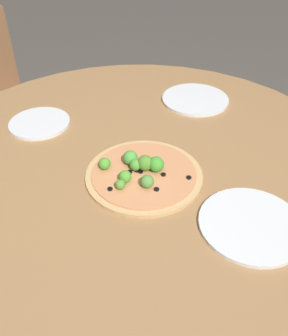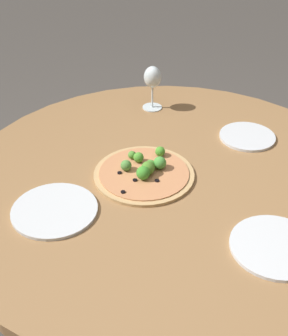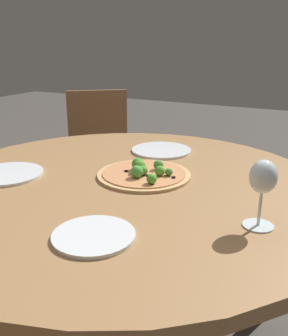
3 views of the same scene
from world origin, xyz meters
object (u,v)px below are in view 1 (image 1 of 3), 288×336
object	(u,v)px
plate_far	(195,99)
plate_side	(40,123)
pizza	(143,173)
plate_near	(251,224)

from	to	relation	value
plate_far	plate_side	distance (m)	0.56
pizza	plate_side	distance (m)	0.44
pizza	plate_near	xyz separation A→B (m)	(0.31, 0.08, -0.01)
plate_far	plate_side	size ratio (longest dim) A/B	1.21
pizza	plate_side	bearing A→B (deg)	-168.88
plate_side	pizza	bearing A→B (deg)	11.12
pizza	plate_near	bearing A→B (deg)	14.04
plate_near	pizza	bearing A→B (deg)	-165.96
plate_far	plate_side	bearing A→B (deg)	-113.45
pizza	plate_far	world-z (taller)	pizza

